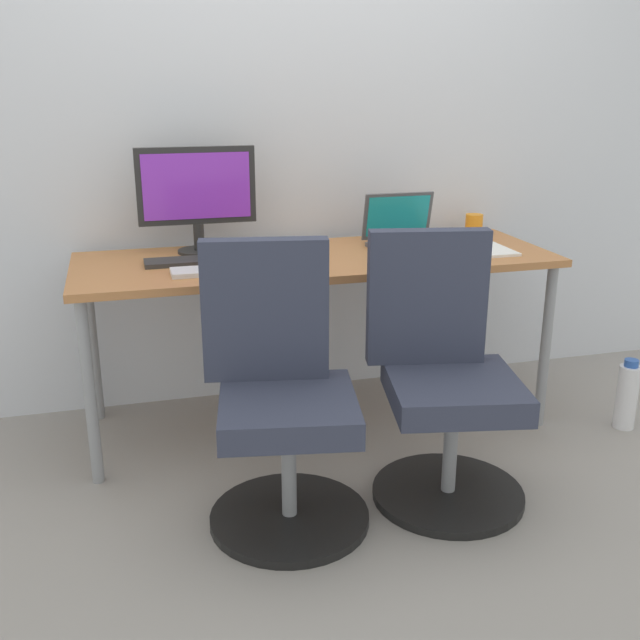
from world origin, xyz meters
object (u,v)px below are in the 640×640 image
(office_chair_left, at_px, (281,400))
(desktop_monitor, at_px, (197,192))
(office_chair_right, at_px, (443,382))
(water_bottle_on_floor, at_px, (627,396))
(open_laptop, at_px, (404,234))
(coffee_mug, at_px, (474,224))

(office_chair_left, distance_m, desktop_monitor, 1.04)
(office_chair_right, xyz_separation_m, water_bottle_on_floor, (0.98, 0.26, -0.28))
(water_bottle_on_floor, height_order, desktop_monitor, desktop_monitor)
(open_laptop, bearing_deg, office_chair_right, -99.74)
(office_chair_right, bearing_deg, desktop_monitor, 130.56)
(water_bottle_on_floor, distance_m, desktop_monitor, 2.00)
(office_chair_right, xyz_separation_m, desktop_monitor, (-0.73, 0.86, 0.57))
(office_chair_right, distance_m, desktop_monitor, 1.26)
(office_chair_left, relative_size, coffee_mug, 10.22)
(office_chair_left, bearing_deg, water_bottle_on_floor, 9.40)
(water_bottle_on_floor, relative_size, coffee_mug, 3.37)
(water_bottle_on_floor, xyz_separation_m, desktop_monitor, (-1.71, 0.60, 0.84))
(office_chair_left, relative_size, desktop_monitor, 1.96)
(desktop_monitor, bearing_deg, coffee_mug, 2.33)
(office_chair_right, distance_m, water_bottle_on_floor, 1.05)
(water_bottle_on_floor, bearing_deg, desktop_monitor, 160.75)
(office_chair_right, height_order, open_laptop, open_laptop)
(coffee_mug, bearing_deg, water_bottle_on_floor, -56.10)
(desktop_monitor, xyz_separation_m, coffee_mug, (1.28, 0.05, -0.20))
(water_bottle_on_floor, bearing_deg, open_laptop, 150.73)
(office_chair_right, relative_size, coffee_mug, 10.22)
(office_chair_left, height_order, open_laptop, open_laptop)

